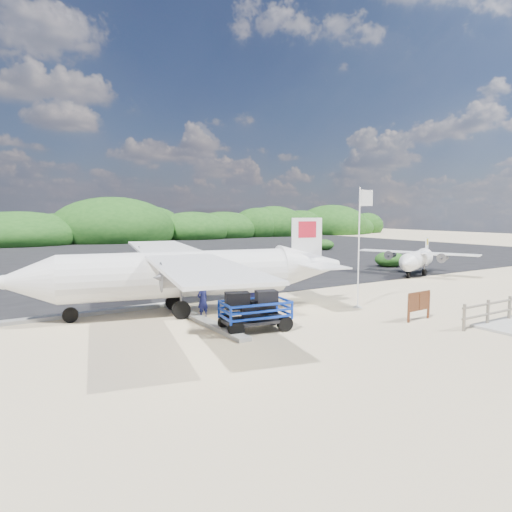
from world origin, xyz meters
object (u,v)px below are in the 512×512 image
(aircraft_large, at_px, (254,256))
(aircraft_small, at_px, (34,255))
(baggage_cart, at_px, (255,331))
(flagpole, at_px, (357,307))
(crew_b, at_px, (251,292))
(crew_a, at_px, (203,300))
(signboard, at_px, (418,320))

(aircraft_large, xyz_separation_m, aircraft_small, (-18.53, 12.42, 0.00))
(baggage_cart, relative_size, flagpole, 0.49)
(flagpole, height_order, crew_b, flagpole)
(crew_a, height_order, crew_b, crew_b)
(crew_a, bearing_deg, aircraft_small, -104.61)
(baggage_cart, bearing_deg, flagpole, 17.32)
(crew_b, bearing_deg, aircraft_small, -86.88)
(crew_a, distance_m, crew_b, 2.68)
(baggage_cart, height_order, aircraft_large, aircraft_large)
(baggage_cart, bearing_deg, crew_b, 69.17)
(signboard, bearing_deg, crew_a, 142.19)
(baggage_cart, height_order, crew_a, crew_a)
(baggage_cart, distance_m, signboard, 6.75)
(flagpole, xyz_separation_m, aircraft_large, (9.08, 23.43, 0.00))
(crew_a, xyz_separation_m, crew_b, (2.62, 0.52, 0.01))
(crew_b, relative_size, aircraft_small, 0.23)
(crew_b, bearing_deg, crew_a, 5.58)
(signboard, bearing_deg, flagpole, 92.13)
(baggage_cart, bearing_deg, aircraft_small, 103.29)
(signboard, bearing_deg, baggage_cart, 158.76)
(signboard, height_order, aircraft_small, aircraft_small)
(signboard, height_order, crew_b, crew_b)
(flagpole, bearing_deg, signboard, -85.06)
(crew_a, bearing_deg, crew_b, 172.35)
(baggage_cart, relative_size, crew_a, 1.77)
(aircraft_small, bearing_deg, signboard, 80.49)
(crew_a, bearing_deg, signboard, 126.05)
(flagpole, height_order, signboard, flagpole)
(signboard, xyz_separation_m, aircraft_small, (-9.73, 38.98, 0.00))
(crew_a, relative_size, crew_b, 0.99)
(baggage_cart, bearing_deg, signboard, -10.30)
(crew_b, distance_m, aircraft_large, 24.91)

